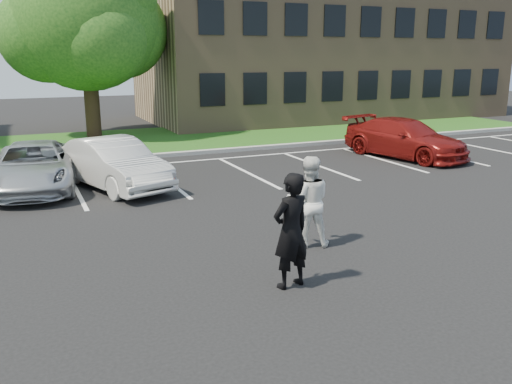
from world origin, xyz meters
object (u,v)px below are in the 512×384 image
tree (88,22)px  car_red_compact (405,138)px  car_silver_minivan (34,167)px  office_building (322,50)px  man_black_suit (291,231)px  car_white_sedan (114,164)px  man_white_shirt (308,201)px

tree → car_red_compact: (10.24, -10.27, -4.61)m
car_silver_minivan → office_building: bearing=44.7°
man_black_suit → car_white_sedan: 8.60m
tree → man_white_shirt: size_ratio=4.59×
office_building → car_red_compact: office_building is taller
man_white_shirt → car_white_sedan: (-2.82, 6.76, -0.21)m
tree → man_black_suit: size_ratio=4.33×
man_black_suit → car_white_sedan: man_black_suit is taller
man_black_suit → car_white_sedan: bearing=-93.3°
tree → car_red_compact: tree is taller
office_building → car_red_compact: (-4.48, -13.90, -3.42)m
man_white_shirt → car_white_sedan: man_white_shirt is taller
tree → car_silver_minivan: 11.41m
man_black_suit → office_building: bearing=-135.3°
car_silver_minivan → car_red_compact: size_ratio=0.98×
man_white_shirt → car_red_compact: size_ratio=0.37×
office_building → man_white_shirt: (-12.86, -21.12, -3.20)m
office_building → tree: size_ratio=2.55×
office_building → car_silver_minivan: 22.71m
car_silver_minivan → car_red_compact: bearing=6.1°
man_black_suit → car_white_sedan: (-1.52, 8.47, -0.27)m
office_building → tree: bearing=-166.1°
car_silver_minivan → car_white_sedan: bearing=-12.5°
car_red_compact → tree: bearing=121.3°
office_building → car_white_sedan: office_building is taller
car_silver_minivan → car_white_sedan: size_ratio=1.10×
office_building → man_black_suit: (-14.17, -22.83, -3.14)m
man_black_suit → car_silver_minivan: bearing=-81.6°
tree → car_red_compact: size_ratio=1.72×
man_white_shirt → car_silver_minivan: (-5.02, 7.56, -0.26)m
tree → man_white_shirt: 18.13m
tree → man_white_shirt: (1.86, -17.49, -4.39)m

